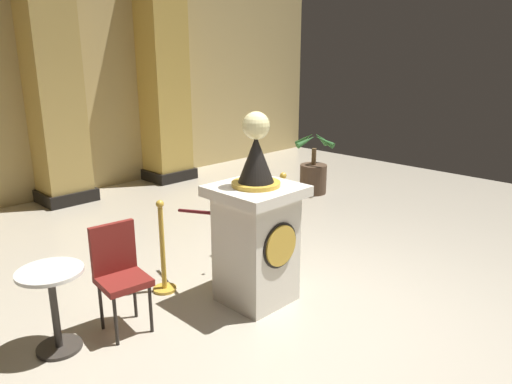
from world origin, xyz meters
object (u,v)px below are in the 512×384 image
at_px(pedestal_clock, 256,230).
at_px(cafe_chair_red, 119,268).
at_px(stanchion_far, 163,260).
at_px(potted_palm_right, 313,174).
at_px(stanchion_near, 282,228).
at_px(cafe_table, 53,300).

relative_size(pedestal_clock, cafe_chair_red, 1.95).
relative_size(pedestal_clock, stanchion_far, 1.91).
bearing_deg(stanchion_far, potted_palm_right, 16.49).
bearing_deg(cafe_chair_red, stanchion_near, 0.62).
xyz_separation_m(pedestal_clock, cafe_table, (-1.76, 0.57, -0.28)).
xyz_separation_m(stanchion_near, stanchion_far, (-1.50, 0.29, -0.03)).
bearing_deg(pedestal_clock, cafe_chair_red, 157.71).
xyz_separation_m(potted_palm_right, cafe_table, (-5.16, -1.40, 0.12)).
height_order(cafe_table, cafe_chair_red, cafe_chair_red).
distance_m(stanchion_far, cafe_table, 1.25).
xyz_separation_m(pedestal_clock, potted_palm_right, (3.40, 1.97, -0.39)).
distance_m(stanchion_far, cafe_chair_red, 0.77).
bearing_deg(cafe_table, stanchion_near, -1.08).
height_order(stanchion_near, stanchion_far, stanchion_near).
height_order(pedestal_clock, stanchion_near, pedestal_clock).
xyz_separation_m(potted_palm_right, cafe_chair_red, (-4.60, -1.48, 0.23)).
xyz_separation_m(cafe_table, cafe_chair_red, (0.56, -0.07, 0.12)).
bearing_deg(stanchion_far, pedestal_clock, -55.99).
bearing_deg(potted_palm_right, cafe_table, -164.78).
xyz_separation_m(stanchion_far, potted_palm_right, (3.94, 1.17, 0.00)).
bearing_deg(potted_palm_right, pedestal_clock, -149.88).
bearing_deg(potted_palm_right, stanchion_far, -163.51).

